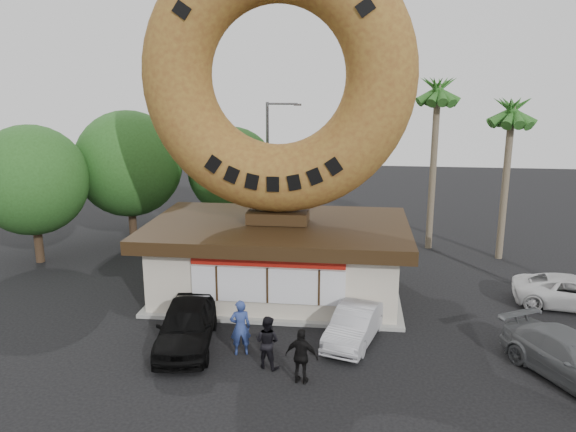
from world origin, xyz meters
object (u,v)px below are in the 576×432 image
(person_center, at_px, (267,342))
(car_grey, at_px, (573,359))
(giant_donut, at_px, (277,76))
(street_lamp, at_px, (270,161))
(donut_shop, at_px, (278,256))
(person_right, at_px, (302,356))
(person_left, at_px, (240,327))
(car_white, at_px, (573,292))
(car_silver, at_px, (355,324))
(car_black, at_px, (186,325))

(person_center, xyz_separation_m, car_grey, (9.74, 0.35, -0.18))
(giant_donut, bearing_deg, street_lamp, 100.51)
(donut_shop, relative_size, giant_donut, 0.99)
(street_lamp, xyz_separation_m, person_right, (3.60, -17.35, -3.58))
(person_left, height_order, car_white, person_left)
(donut_shop, height_order, car_silver, donut_shop)
(car_black, bearing_deg, person_center, -29.04)
(donut_shop, xyz_separation_m, car_white, (12.44, 0.01, -1.11))
(giant_donut, distance_m, person_right, 11.40)
(car_grey, bearing_deg, car_silver, 134.93)
(car_black, bearing_deg, car_silver, 1.75)
(person_center, relative_size, car_grey, 0.36)
(street_lamp, height_order, car_silver, street_lamp)
(person_right, height_order, car_black, person_right)
(car_black, bearing_deg, street_lamp, 78.60)
(street_lamp, relative_size, car_white, 1.68)
(person_right, distance_m, car_black, 4.77)
(person_center, xyz_separation_m, car_silver, (2.86, 2.25, -0.25))
(person_center, distance_m, car_grey, 9.75)
(person_left, distance_m, car_white, 14.17)
(person_center, bearing_deg, car_silver, -121.32)
(car_black, bearing_deg, car_white, 10.88)
(person_center, height_order, car_silver, person_center)
(person_right, bearing_deg, street_lamp, -66.03)
(car_silver, bearing_deg, person_right, -101.60)
(person_right, height_order, car_silver, person_right)
(person_right, xyz_separation_m, car_silver, (1.64, 3.11, -0.26))
(giant_donut, height_order, person_center, giant_donut)
(street_lamp, bearing_deg, car_black, -92.71)
(person_left, height_order, car_silver, person_left)
(car_silver, bearing_deg, car_grey, 0.72)
(giant_donut, height_order, car_grey, giant_donut)
(donut_shop, distance_m, car_grey, 12.00)
(donut_shop, relative_size, person_right, 6.18)
(giant_donut, distance_m, car_white, 15.22)
(giant_donut, bearing_deg, car_white, -0.01)
(street_lamp, bearing_deg, giant_donut, -79.49)
(giant_donut, bearing_deg, person_left, -95.37)
(car_grey, bearing_deg, street_lamp, 97.29)
(street_lamp, height_order, car_white, street_lamp)
(giant_donut, relative_size, car_white, 2.38)
(giant_donut, relative_size, car_grey, 2.27)
(car_white, bearing_deg, donut_shop, 99.30)
(donut_shop, relative_size, car_black, 2.38)
(street_lamp, relative_size, person_center, 4.45)
(person_center, distance_m, car_white, 13.57)
(person_left, xyz_separation_m, car_silver, (3.92, 1.46, -0.35))
(person_left, bearing_deg, donut_shop, -111.98)
(donut_shop, xyz_separation_m, person_left, (-0.54, -5.69, -0.77))
(car_black, relative_size, car_silver, 1.20)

